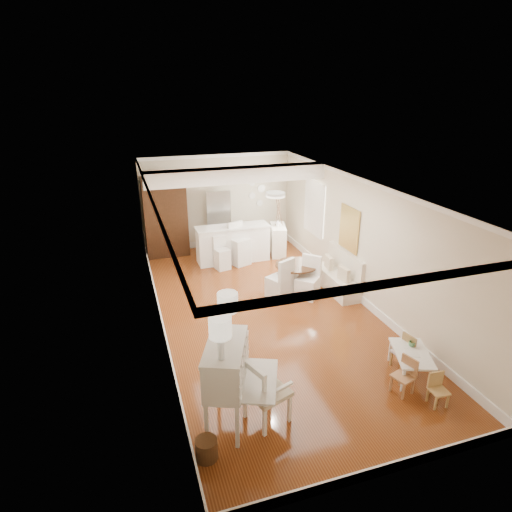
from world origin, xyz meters
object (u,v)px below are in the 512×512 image
wicker_basket (207,449)px  bar_stool_left (222,253)px  kids_table (410,364)px  kids_chair_a (403,376)px  gustavian_armchair (267,390)px  kids_chair_c (439,390)px  slip_chair_far (279,278)px  kids_chair_b (402,352)px  bar_stool_right (240,244)px  secretary_bureau (226,384)px  fridge (230,220)px  dining_table (296,277)px  sideboard (278,240)px  slip_chair_near (308,278)px  pantry_cabinet (165,217)px  breakfast_counter (233,244)px

wicker_basket → bar_stool_left: bar_stool_left is taller
kids_table → kids_chair_a: size_ratio=1.46×
gustavian_armchair → kids_chair_c: 2.69m
slip_chair_far → kids_chair_b: bearing=82.1°
bar_stool_right → wicker_basket: bearing=-130.8°
secretary_bureau → fridge: size_ratio=0.75×
dining_table → sideboard: size_ratio=1.10×
fridge → kids_chair_c: bearing=-80.6°
kids_table → slip_chair_near: bearing=97.7°
gustavian_armchair → fridge: size_ratio=0.58×
kids_chair_c → sideboard: 6.83m
gustavian_armchair → sideboard: (2.54, 6.31, -0.09)m
bar_stool_right → pantry_cabinet: (-1.81, 1.36, 0.56)m
secretary_bureau → kids_table: bearing=24.1°
wicker_basket → bar_stool_left: size_ratio=0.34×
wicker_basket → kids_chair_c: bearing=-1.4°
gustavian_armchair → kids_chair_b: 2.72m
slip_chair_near → fridge: fridge is taller
gustavian_armchair → wicker_basket: (-1.00, -0.44, -0.37)m
fridge → sideboard: 1.59m
bar_stool_left → kids_table: bearing=-83.9°
kids_table → kids_chair_c: bearing=-93.0°
secretary_bureau → kids_chair_c: bearing=10.8°
breakfast_counter → pantry_cabinet: bearing=147.6°
dining_table → pantry_cabinet: bearing=128.1°
dining_table → kids_chair_b: bearing=-80.5°
kids_chair_b → slip_chair_near: 3.04m
pantry_cabinet → fridge: bearing=-0.9°
kids_chair_a → pantry_cabinet: bearing=-176.1°
bar_stool_right → kids_chair_b: bearing=-96.6°
kids_chair_a → slip_chair_near: size_ratio=0.64×
kids_chair_a → sideboard: (0.27, 6.42, 0.12)m
secretary_bureau → sideboard: 6.92m
breakfast_counter → bar_stool_right: bearing=-67.8°
kids_chair_a → bar_stool_left: bearing=177.9°
bar_stool_left → pantry_cabinet: size_ratio=0.39×
wicker_basket → bar_stool_right: size_ratio=0.26×
wicker_basket → bar_stool_right: bar_stool_right is taller
wicker_basket → kids_chair_b: bearing=13.9°
kids_chair_b → kids_chair_a: bearing=-44.9°
kids_chair_a → bar_stool_right: 6.11m
kids_chair_a → fridge: bearing=170.1°
kids_table → slip_chair_far: bearing=107.4°
kids_table → fridge: 7.17m
kids_chair_a → kids_chair_c: (0.35, -0.42, -0.04)m
pantry_cabinet → sideboard: (3.10, -0.96, -0.72)m
fridge → kids_chair_a: bearing=-82.8°
slip_chair_far → bar_stool_left: size_ratio=1.12×
bar_stool_left → sideboard: bar_stool_left is taller
kids_chair_b → breakfast_counter: 5.92m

